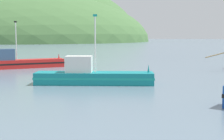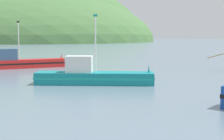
% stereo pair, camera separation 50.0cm
% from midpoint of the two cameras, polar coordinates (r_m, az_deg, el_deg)
% --- Properties ---
extents(hill_far_center, '(177.91, 142.33, 61.54)m').
position_cam_midpoint_polar(hill_far_center, '(216.61, -17.01, 4.79)').
color(hill_far_center, '#47703D').
rests_on(hill_far_center, ground).
extents(hill_mid_right, '(162.96, 130.37, 84.06)m').
position_cam_midpoint_polar(hill_mid_right, '(240.74, -14.29, 4.99)').
color(hill_mid_right, '#47703D').
rests_on(hill_mid_right, ground).
extents(fishing_boat_teal, '(10.64, 3.74, 6.11)m').
position_cam_midpoint_polar(fishing_boat_teal, '(29.31, -2.91, -1.00)').
color(fishing_boat_teal, '#147F84').
rests_on(fishing_boat_teal, ground).
extents(fishing_boat_red, '(10.41, 8.45, 6.04)m').
position_cam_midpoint_polar(fishing_boat_red, '(44.45, -15.37, 1.33)').
color(fishing_boat_red, red).
rests_on(fishing_boat_red, ground).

